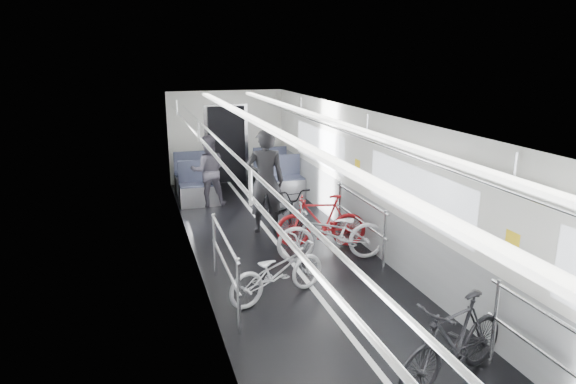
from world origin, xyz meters
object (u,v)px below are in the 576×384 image
(bike_right_far, at_px, (321,221))
(person_standing, at_px, (265,181))
(bike_left_far, at_px, (277,271))
(bike_right_near, at_px, (454,341))
(bike_aisle, at_px, (284,208))
(bike_right_mid, at_px, (332,233))
(person_seated, at_px, (208,171))

(bike_right_far, xyz_separation_m, person_standing, (-0.73, 1.07, 0.52))
(bike_left_far, distance_m, bike_right_near, 2.66)
(bike_aisle, bearing_deg, bike_right_far, -74.81)
(bike_left_far, xyz_separation_m, bike_right_mid, (1.22, 1.03, 0.07))
(bike_right_mid, distance_m, person_standing, 1.91)
(bike_right_mid, bearing_deg, bike_aisle, -160.35)
(bike_right_near, relative_size, bike_aisle, 0.90)
(person_seated, bearing_deg, bike_right_mid, 114.56)
(person_standing, distance_m, person_seated, 2.22)
(bike_right_far, distance_m, person_standing, 1.40)
(person_seated, bearing_deg, bike_left_far, 96.30)
(bike_right_far, relative_size, person_seated, 0.99)
(bike_right_far, bearing_deg, person_standing, -131.20)
(bike_right_mid, height_order, person_seated, person_seated)
(bike_right_mid, bearing_deg, person_standing, -150.84)
(bike_left_far, bearing_deg, person_standing, -30.82)
(bike_right_near, distance_m, bike_right_mid, 3.40)
(bike_left_far, height_order, bike_aisle, bike_aisle)
(bike_left_far, relative_size, bike_aisle, 0.88)
(bike_right_near, bearing_deg, bike_right_far, 161.15)
(bike_left_far, distance_m, person_seated, 4.83)
(bike_right_mid, xyz_separation_m, bike_aisle, (-0.34, 1.61, -0.01))
(bike_right_far, bearing_deg, bike_right_mid, 9.36)
(bike_left_far, height_order, bike_right_far, bike_right_far)
(bike_left_far, relative_size, person_seated, 0.97)
(bike_aisle, bearing_deg, bike_right_near, -93.34)
(bike_right_mid, relative_size, person_standing, 0.92)
(bike_right_mid, xyz_separation_m, person_standing, (-0.67, 1.71, 0.52))
(person_standing, bearing_deg, bike_aisle, 173.64)
(person_seated, bearing_deg, bike_right_far, 119.21)
(bike_left_far, height_order, person_standing, person_standing)
(bike_right_near, bearing_deg, bike_right_mid, 161.95)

